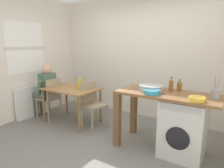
{
  "coord_description": "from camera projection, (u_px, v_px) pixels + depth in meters",
  "views": [
    {
      "loc": [
        1.89,
        -2.37,
        1.64
      ],
      "look_at": [
        0.06,
        0.45,
        0.96
      ],
      "focal_mm": 31.98,
      "sensor_mm": 36.0,
      "label": 1
    }
  ],
  "objects": [
    {
      "name": "seated_person",
      "position": [
        45.0,
        88.0,
        4.43
      ],
      "size": [
        0.5,
        0.52,
        1.2
      ],
      "rotation": [
        0.0,
        0.0,
        1.6
      ],
      "color": "#595651",
      "rests_on": "ground_plane"
    },
    {
      "name": "dining_table",
      "position": [
        72.0,
        92.0,
        4.14
      ],
      "size": [
        1.1,
        0.76,
        0.74
      ],
      "color": "#9E7042",
      "rests_on": "ground_plane"
    },
    {
      "name": "scissors",
      "position": [
        162.0,
        94.0,
        2.91
      ],
      "size": [
        0.15,
        0.06,
        0.01
      ],
      "color": "#B2B2B7",
      "rests_on": "kitchen_counter"
    },
    {
      "name": "tap",
      "position": [
        156.0,
        80.0,
        3.23
      ],
      "size": [
        0.02,
        0.02,
        0.28
      ],
      "primitive_type": "cylinder",
      "color": "#B2B2B7",
      "rests_on": "kitchen_counter"
    },
    {
      "name": "mixing_bowl",
      "position": [
        151.0,
        92.0,
        2.89
      ],
      "size": [
        0.23,
        0.23,
        0.06
      ],
      "color": "teal",
      "rests_on": "kitchen_counter"
    },
    {
      "name": "sink_basin",
      "position": [
        151.0,
        88.0,
        3.1
      ],
      "size": [
        0.38,
        0.38,
        0.09
      ],
      "primitive_type": "cylinder",
      "color": "#9EA0A5",
      "rests_on": "kitchen_counter"
    },
    {
      "name": "wall_back",
      "position": [
        142.0,
        57.0,
        4.46
      ],
      "size": [
        4.6,
        0.1,
        2.7
      ],
      "primitive_type": "cube",
      "color": "silver",
      "rests_on": "ground_plane"
    },
    {
      "name": "utensil_crock",
      "position": [
        216.0,
        93.0,
        2.66
      ],
      "size": [
        0.11,
        0.11,
        0.3
      ],
      "color": "gray",
      "rests_on": "kitchen_counter"
    },
    {
      "name": "vase",
      "position": [
        80.0,
        83.0,
        4.1
      ],
      "size": [
        0.09,
        0.09,
        0.2
      ],
      "primitive_type": "cylinder",
      "color": "gold",
      "rests_on": "dining_table"
    },
    {
      "name": "wall_window_side",
      "position": [
        12.0,
        58.0,
        4.17
      ],
      "size": [
        0.12,
        3.8,
        2.7
      ],
      "color": "silver",
      "rests_on": "ground_plane"
    },
    {
      "name": "bottle_tall_green",
      "position": [
        171.0,
        85.0,
        3.07
      ],
      "size": [
        0.07,
        0.07,
        0.22
      ],
      "color": "brown",
      "rests_on": "kitchen_counter"
    },
    {
      "name": "colander",
      "position": [
        197.0,
        99.0,
        2.54
      ],
      "size": [
        0.2,
        0.2,
        0.06
      ],
      "color": "gold",
      "rests_on": "kitchen_counter"
    },
    {
      "name": "ground_plane",
      "position": [
        94.0,
        145.0,
        3.29
      ],
      "size": [
        5.46,
        5.46,
        0.0
      ],
      "primitive_type": "plane",
      "color": "slate"
    },
    {
      "name": "washing_machine",
      "position": [
        183.0,
        128.0,
        2.92
      ],
      "size": [
        0.6,
        0.61,
        0.86
      ],
      "color": "silver",
      "rests_on": "ground_plane"
    },
    {
      "name": "radiator",
      "position": [
        32.0,
        101.0,
        4.55
      ],
      "size": [
        0.1,
        0.8,
        0.7
      ],
      "primitive_type": "cube",
      "color": "white",
      "rests_on": "ground_plane"
    },
    {
      "name": "bottle_squat_brown",
      "position": [
        179.0,
        86.0,
        3.08
      ],
      "size": [
        0.07,
        0.07,
        0.18
      ],
      "color": "brown",
      "rests_on": "kitchen_counter"
    },
    {
      "name": "chair_person_seat",
      "position": [
        51.0,
        96.0,
        4.38
      ],
      "size": [
        0.41,
        0.41,
        0.9
      ],
      "rotation": [
        0.0,
        0.0,
        1.6
      ],
      "color": "gray",
      "rests_on": "ground_plane"
    },
    {
      "name": "chair_opposite",
      "position": [
        92.0,
        102.0,
        3.97
      ],
      "size": [
        0.49,
        0.49,
        0.9
      ],
      "rotation": [
        0.0,
        0.0,
        -1.84
      ],
      "color": "gray",
      "rests_on": "ground_plane"
    },
    {
      "name": "kitchen_counter",
      "position": [
        154.0,
        101.0,
        3.11
      ],
      "size": [
        1.5,
        0.68,
        0.92
      ],
      "color": "brown",
      "rests_on": "ground_plane"
    }
  ]
}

